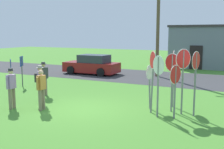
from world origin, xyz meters
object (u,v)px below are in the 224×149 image
stop_sign_leaning_right (158,75)px  stop_sign_low_front (150,80)px  parked_car_on_street (92,65)px  person_in_dark_shirt (44,77)px  stop_sign_rear_left (196,73)px  stop_sign_nearest (183,70)px  person_in_teal (11,86)px  stop_sign_center_cluster (173,68)px  stop_sign_tallest (153,71)px  info_panel_leftmost (11,68)px  person_in_blue (41,88)px  stop_sign_rear_right (172,72)px  info_panel_middle (22,66)px  stop_sign_far_back (175,82)px  utility_pole (158,15)px  person_holding_notes (40,81)px

stop_sign_leaning_right → stop_sign_low_front: bearing=123.8°
parked_car_on_street → person_in_dark_shirt: 7.84m
stop_sign_rear_left → stop_sign_nearest: stop_sign_nearest is taller
person_in_teal → stop_sign_center_cluster: bearing=29.1°
stop_sign_tallest → info_panel_leftmost: (-9.40, 1.65, -0.57)m
person_in_blue → person_in_dark_shirt: (-1.69, 2.16, 0.03)m
stop_sign_rear_right → stop_sign_center_cluster: 0.77m
stop_sign_rear_right → info_panel_middle: size_ratio=1.31×
stop_sign_leaning_right → person_in_dark_shirt: size_ratio=1.36×
stop_sign_low_front → stop_sign_far_back: bearing=-34.7°
stop_sign_leaning_right → stop_sign_center_cluster: size_ratio=0.96×
stop_sign_tallest → stop_sign_leaning_right: bearing=-52.1°
person_in_teal → stop_sign_rear_right: bearing=22.8°
person_in_dark_shirt → info_panel_leftmost: (-3.49, 1.17, 0.14)m
parked_car_on_street → stop_sign_rear_right: 11.25m
stop_sign_far_back → stop_sign_rear_left: size_ratio=0.81×
person_in_blue → info_panel_leftmost: size_ratio=1.04×
parked_car_on_street → stop_sign_rear_left: bearing=-40.7°
parked_car_on_street → stop_sign_center_cluster: 10.66m
utility_pole → stop_sign_low_front: (2.35, -8.73, -3.21)m
stop_sign_leaning_right → stop_sign_rear_left: size_ratio=0.94×
stop_sign_rear_right → person_holding_notes: (-5.71, -1.31, -0.62)m
stop_sign_center_cluster → person_in_blue: size_ratio=1.46×
stop_sign_center_cluster → person_in_dark_shirt: bearing=-173.1°
person_in_dark_shirt → info_panel_middle: (-2.78, 1.34, 0.27)m
stop_sign_rear_left → stop_sign_low_front: stop_sign_rear_left is taller
stop_sign_rear_right → person_in_blue: size_ratio=1.41×
stop_sign_tallest → stop_sign_nearest: size_ratio=0.96×
stop_sign_nearest → person_in_teal: size_ratio=1.49×
stop_sign_tallest → stop_sign_far_back: bearing=-21.5°
parked_car_on_street → stop_sign_nearest: stop_sign_nearest is taller
stop_sign_center_cluster → stop_sign_rear_left: stop_sign_rear_left is taller
stop_sign_rear_right → stop_sign_tallest: bearing=-142.7°
person_in_teal → stop_sign_tallest: bearing=20.8°
stop_sign_nearest → utility_pole: bearing=112.8°
stop_sign_center_cluster → person_in_blue: stop_sign_center_cluster is taller
stop_sign_low_front → person_in_blue: size_ratio=1.11×
stop_sign_tallest → stop_sign_low_front: size_ratio=1.33×
person_holding_notes → person_in_blue: size_ratio=1.03×
stop_sign_low_front → utility_pole: bearing=105.0°
parked_car_on_street → person_in_teal: (2.07, -10.22, 0.30)m
parked_car_on_street → stop_sign_leaning_right: bearing=-47.4°
person_holding_notes → stop_sign_nearest: bearing=10.1°
stop_sign_leaning_right → person_in_teal: size_ratio=1.36×
stop_sign_nearest → info_panel_middle: size_ratio=1.42×
parked_car_on_street → person_in_dark_shirt: person_in_dark_shirt is taller
stop_sign_far_back → stop_sign_rear_left: 0.95m
stop_sign_rear_left → person_in_dark_shirt: bearing=178.3°
stop_sign_rear_right → person_in_dark_shirt: 6.60m
utility_pole → stop_sign_low_front: 9.59m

